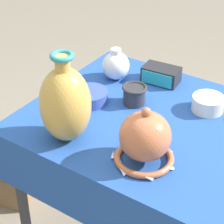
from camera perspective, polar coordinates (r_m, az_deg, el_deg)
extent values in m
cylinder|color=#38383D|center=(1.92, -11.53, -11.72)|extent=(0.04, 0.04, 0.73)
cylinder|color=#38383D|center=(2.31, -0.02, -2.01)|extent=(0.04, 0.04, 0.73)
cube|color=#38383D|center=(1.68, 5.29, -1.54)|extent=(0.92, 0.77, 0.03)
cube|color=#234C9E|center=(1.67, 5.32, -1.03)|extent=(0.94, 0.79, 0.01)
cube|color=#234C9E|center=(1.48, -2.67, -11.94)|extent=(0.94, 0.01, 0.23)
ellipsoid|color=gold|center=(1.49, -6.12, 0.96)|extent=(0.18, 0.18, 0.28)
cylinder|color=gold|center=(1.42, -6.50, 6.37)|extent=(0.05, 0.05, 0.05)
torus|color=teal|center=(1.41, -6.56, 7.28)|extent=(0.08, 0.08, 0.02)
torus|color=#BC6642|center=(1.46, 4.19, -5.99)|extent=(0.20, 0.20, 0.02)
ellipsoid|color=#BC6642|center=(1.41, 4.34, -3.15)|extent=(0.17, 0.17, 0.17)
sphere|color=#BC6642|center=(1.35, 4.50, -0.01)|extent=(0.03, 0.03, 0.03)
cone|color=white|center=(1.43, 7.71, -7.38)|extent=(0.01, 0.03, 0.02)
cone|color=white|center=(1.50, 7.81, -5.20)|extent=(0.03, 0.03, 0.02)
cone|color=white|center=(1.54, 5.32, -3.75)|extent=(0.03, 0.02, 0.02)
cone|color=white|center=(1.53, 2.08, -3.93)|extent=(0.02, 0.03, 0.02)
cone|color=white|center=(1.47, 0.26, -5.65)|extent=(0.02, 0.03, 0.02)
cone|color=white|center=(1.41, 1.36, -7.79)|extent=(0.03, 0.02, 0.02)
cone|color=white|center=(1.39, 4.80, -8.62)|extent=(0.03, 0.03, 0.02)
cube|color=#232328|center=(1.90, 6.44, 4.89)|extent=(0.16, 0.11, 0.07)
cube|color=teal|center=(1.86, 5.85, 4.26)|extent=(0.14, 0.02, 0.06)
ellipsoid|color=white|center=(1.90, 0.50, 6.08)|extent=(0.12, 0.12, 0.12)
cylinder|color=white|center=(1.87, 0.51, 7.94)|extent=(0.05, 0.05, 0.02)
cylinder|color=#2D2D33|center=(1.74, 2.93, 2.17)|extent=(0.09, 0.09, 0.07)
torus|color=#2D2D33|center=(1.72, 2.97, 3.19)|extent=(0.10, 0.10, 0.01)
cylinder|color=white|center=(1.74, 12.42, 1.09)|extent=(0.13, 0.13, 0.06)
cylinder|color=#3851A8|center=(1.75, -2.90, 2.04)|extent=(0.15, 0.15, 0.05)
cube|color=olive|center=(2.48, -14.18, -7.93)|extent=(0.43, 0.36, 0.21)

